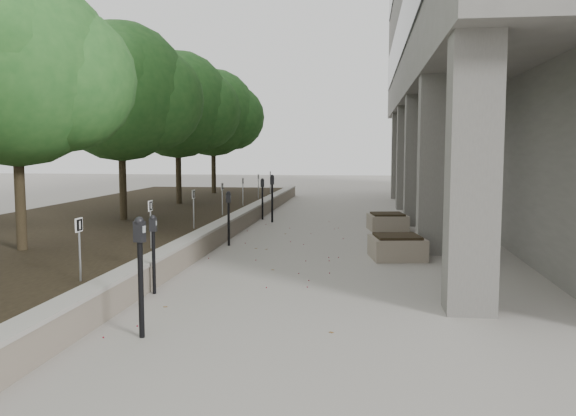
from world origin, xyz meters
The scene contains 22 objects.
ground centered at (0.00, 0.00, 0.00)m, with size 90.00×90.00×0.00m, color gray.
retaining_wall centered at (-1.82, 9.00, 0.25)m, with size 0.39×26.00×0.50m, color gray, non-canonical shape.
planting_bed centered at (-5.50, 9.00, 0.20)m, with size 7.00×26.00×0.40m, color black.
crabapple_tree_2 centered at (-4.80, 3.00, 3.12)m, with size 4.60×4.00×5.44m, color #245A22, non-canonical shape.
crabapple_tree_3 centered at (-4.80, 8.00, 3.12)m, with size 4.60×4.00×5.44m, color #245A22, non-canonical shape.
crabapple_tree_4 centered at (-4.80, 13.00, 3.12)m, with size 4.60×4.00×5.44m, color #245A22, non-canonical shape.
crabapple_tree_5 centered at (-4.80, 18.00, 3.12)m, with size 4.60×4.00×5.44m, color #245A22, non-canonical shape.
parking_sign_2 centered at (-2.35, 0.50, 0.88)m, with size 0.04×0.22×0.96m, color black, non-canonical shape.
parking_sign_3 centered at (-2.35, 3.50, 0.88)m, with size 0.04×0.22×0.96m, color black, non-canonical shape.
parking_sign_4 centered at (-2.35, 6.50, 0.88)m, with size 0.04×0.22×0.96m, color black, non-canonical shape.
parking_sign_5 centered at (-2.35, 9.50, 0.88)m, with size 0.04×0.22×0.96m, color black, non-canonical shape.
parking_sign_6 centered at (-2.35, 12.50, 0.88)m, with size 0.04×0.22×0.96m, color black, non-canonical shape.
parking_sign_7 centered at (-2.35, 15.50, 0.88)m, with size 0.04×0.22×0.96m, color black, non-canonical shape.
parking_sign_8 centered at (-2.35, 18.50, 0.88)m, with size 0.04×0.22×0.96m, color black, non-canonical shape.
parking_meter_1 centered at (-0.90, -0.79, 0.77)m, with size 0.15×0.11×1.55m, color black, non-canonical shape.
parking_meter_2 centered at (-1.55, 1.45, 0.65)m, with size 0.13×0.09×1.31m, color black, non-canonical shape.
parking_meter_3 centered at (-1.44, 6.40, 0.67)m, with size 0.13×0.10×1.35m, color black, non-canonical shape.
parking_meter_4 centered at (-1.11, 11.15, 0.77)m, with size 0.15×0.11×1.54m, color black, non-canonical shape.
parking_meter_5 centered at (-1.55, 11.85, 0.69)m, with size 0.14×0.10×1.39m, color black, non-canonical shape.
planter_front centered at (2.57, 5.19, 0.26)m, with size 1.11×1.11×0.52m, color gray, non-canonical shape.
planter_back centered at (2.51, 9.79, 0.25)m, with size 1.07×1.07×0.50m, color gray, non-canonical shape.
berry_scatter centered at (-0.10, 5.00, 0.01)m, with size 3.30×14.10×0.02m, color maroon, non-canonical shape.
Camera 1 is at (1.90, -7.92, 2.39)m, focal length 37.61 mm.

